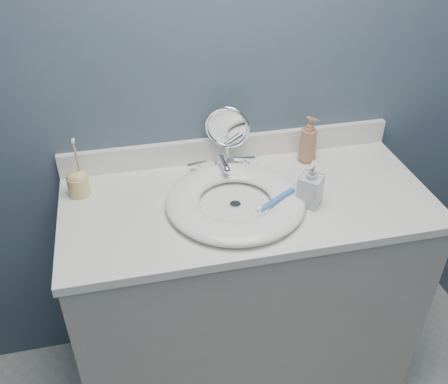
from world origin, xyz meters
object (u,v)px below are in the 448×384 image
object	(u,v)px
makeup_mirror	(227,134)
toothbrush_holder	(78,182)
soap_bottle_amber	(308,139)
soap_bottle_clear	(311,184)

from	to	relation	value
makeup_mirror	toothbrush_holder	distance (m)	0.53
soap_bottle_amber	toothbrush_holder	size ratio (longest dim) A/B	0.84
toothbrush_holder	makeup_mirror	bearing A→B (deg)	7.21
makeup_mirror	soap_bottle_clear	world-z (taller)	makeup_mirror
soap_bottle_amber	toothbrush_holder	distance (m)	0.81
makeup_mirror	toothbrush_holder	world-z (taller)	makeup_mirror
makeup_mirror	soap_bottle_clear	xyz separation A→B (m)	(0.21, -0.28, -0.05)
makeup_mirror	soap_bottle_clear	bearing A→B (deg)	-29.70
makeup_mirror	soap_bottle_clear	size ratio (longest dim) A/B	1.52
soap_bottle_amber	toothbrush_holder	bearing A→B (deg)	144.47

